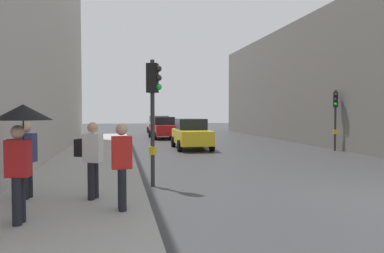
{
  "coord_description": "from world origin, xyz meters",
  "views": [
    {
      "loc": [
        -6.36,
        -7.83,
        2.17
      ],
      "look_at": [
        -2.63,
        10.63,
        1.4
      ],
      "focal_mm": 33.81,
      "sensor_mm": 36.0,
      "label": 1
    }
  ],
  "objects_px": {
    "pedestrian_with_black_backpack": "(91,156)",
    "pedestrian_in_red_jacket": "(122,163)",
    "car_silver_hatchback": "(159,125)",
    "traffic_light_mid_street": "(335,109)",
    "pedestrian_with_umbrella": "(22,130)",
    "pedestrian_with_grey_backpack": "(25,155)",
    "traffic_light_near_right": "(153,99)",
    "car_yellow_taxi": "(191,134)",
    "car_red_sedan": "(163,128)"
  },
  "relations": [
    {
      "from": "pedestrian_with_black_backpack",
      "to": "pedestrian_in_red_jacket",
      "type": "distance_m",
      "value": 1.31
    },
    {
      "from": "car_silver_hatchback",
      "to": "traffic_light_mid_street",
      "type": "bearing_deg",
      "value": -66.39
    },
    {
      "from": "car_silver_hatchback",
      "to": "pedestrian_with_umbrella",
      "type": "relative_size",
      "value": 2.02
    },
    {
      "from": "pedestrian_with_umbrella",
      "to": "pedestrian_with_grey_backpack",
      "type": "xyz_separation_m",
      "value": [
        -0.45,
        2.03,
        -0.68
      ]
    },
    {
      "from": "traffic_light_near_right",
      "to": "traffic_light_mid_street",
      "type": "height_order",
      "value": "traffic_light_near_right"
    },
    {
      "from": "car_yellow_taxi",
      "to": "pedestrian_with_umbrella",
      "type": "distance_m",
      "value": 15.01
    },
    {
      "from": "traffic_light_mid_street",
      "to": "pedestrian_with_black_backpack",
      "type": "height_order",
      "value": "traffic_light_mid_street"
    },
    {
      "from": "pedestrian_with_black_backpack",
      "to": "car_yellow_taxi",
      "type": "bearing_deg",
      "value": 68.48
    },
    {
      "from": "traffic_light_mid_street",
      "to": "pedestrian_with_umbrella",
      "type": "relative_size",
      "value": 1.57
    },
    {
      "from": "car_red_sedan",
      "to": "car_yellow_taxi",
      "type": "xyz_separation_m",
      "value": [
        0.63,
        -8.44,
        0.0
      ]
    },
    {
      "from": "traffic_light_mid_street",
      "to": "pedestrian_with_grey_backpack",
      "type": "distance_m",
      "value": 16.71
    },
    {
      "from": "pedestrian_with_grey_backpack",
      "to": "pedestrian_in_red_jacket",
      "type": "distance_m",
      "value": 2.63
    },
    {
      "from": "pedestrian_in_red_jacket",
      "to": "pedestrian_with_black_backpack",
      "type": "bearing_deg",
      "value": 121.75
    },
    {
      "from": "pedestrian_with_umbrella",
      "to": "pedestrian_in_red_jacket",
      "type": "height_order",
      "value": "pedestrian_with_umbrella"
    },
    {
      "from": "car_red_sedan",
      "to": "car_yellow_taxi",
      "type": "height_order",
      "value": "same"
    },
    {
      "from": "pedestrian_with_umbrella",
      "to": "pedestrian_in_red_jacket",
      "type": "relative_size",
      "value": 1.21
    },
    {
      "from": "car_yellow_taxi",
      "to": "pedestrian_with_black_backpack",
      "type": "height_order",
      "value": "pedestrian_with_black_backpack"
    },
    {
      "from": "traffic_light_mid_street",
      "to": "car_yellow_taxi",
      "type": "xyz_separation_m",
      "value": [
        -7.64,
        2.6,
        -1.45
      ]
    },
    {
      "from": "traffic_light_near_right",
      "to": "pedestrian_with_black_backpack",
      "type": "bearing_deg",
      "value": -130.96
    },
    {
      "from": "traffic_light_near_right",
      "to": "pedestrian_with_black_backpack",
      "type": "xyz_separation_m",
      "value": [
        -1.6,
        -1.85,
        -1.36
      ]
    },
    {
      "from": "car_red_sedan",
      "to": "pedestrian_with_umbrella",
      "type": "bearing_deg",
      "value": -103.18
    },
    {
      "from": "traffic_light_mid_street",
      "to": "pedestrian_in_red_jacket",
      "type": "height_order",
      "value": "traffic_light_mid_street"
    },
    {
      "from": "car_yellow_taxi",
      "to": "car_silver_hatchback",
      "type": "relative_size",
      "value": 0.98
    },
    {
      "from": "pedestrian_in_red_jacket",
      "to": "car_yellow_taxi",
      "type": "bearing_deg",
      "value": 72.81
    },
    {
      "from": "traffic_light_near_right",
      "to": "pedestrian_in_red_jacket",
      "type": "xyz_separation_m",
      "value": [
        -0.92,
        -2.96,
        -1.39
      ]
    },
    {
      "from": "traffic_light_mid_street",
      "to": "car_yellow_taxi",
      "type": "bearing_deg",
      "value": 161.22
    },
    {
      "from": "car_yellow_taxi",
      "to": "pedestrian_in_red_jacket",
      "type": "xyz_separation_m",
      "value": [
        -4.09,
        -13.22,
        0.25
      ]
    },
    {
      "from": "pedestrian_with_grey_backpack",
      "to": "pedestrian_with_black_backpack",
      "type": "relative_size",
      "value": 1.0
    },
    {
      "from": "car_silver_hatchback",
      "to": "pedestrian_with_black_backpack",
      "type": "distance_m",
      "value": 27.84
    },
    {
      "from": "car_yellow_taxi",
      "to": "car_silver_hatchback",
      "type": "xyz_separation_m",
      "value": [
        -0.21,
        15.35,
        0.0
      ]
    },
    {
      "from": "pedestrian_with_umbrella",
      "to": "pedestrian_in_red_jacket",
      "type": "distance_m",
      "value": 1.97
    },
    {
      "from": "car_red_sedan",
      "to": "pedestrian_in_red_jacket",
      "type": "xyz_separation_m",
      "value": [
        -3.46,
        -21.66,
        0.25
      ]
    },
    {
      "from": "pedestrian_with_umbrella",
      "to": "pedestrian_in_red_jacket",
      "type": "xyz_separation_m",
      "value": [
        1.75,
        0.57,
        -0.71
      ]
    },
    {
      "from": "car_yellow_taxi",
      "to": "traffic_light_mid_street",
      "type": "bearing_deg",
      "value": -18.78
    },
    {
      "from": "traffic_light_mid_street",
      "to": "pedestrian_with_black_backpack",
      "type": "xyz_separation_m",
      "value": [
        -12.41,
        -9.51,
        -1.16
      ]
    },
    {
      "from": "pedestrian_with_black_backpack",
      "to": "traffic_light_mid_street",
      "type": "bearing_deg",
      "value": 37.46
    },
    {
      "from": "pedestrian_in_red_jacket",
      "to": "car_red_sedan",
      "type": "bearing_deg",
      "value": 80.93
    },
    {
      "from": "car_silver_hatchback",
      "to": "traffic_light_near_right",
      "type": "bearing_deg",
      "value": -96.6
    },
    {
      "from": "car_red_sedan",
      "to": "pedestrian_with_black_backpack",
      "type": "relative_size",
      "value": 2.42
    },
    {
      "from": "car_red_sedan",
      "to": "pedestrian_with_umbrella",
      "type": "xyz_separation_m",
      "value": [
        -5.21,
        -22.23,
        0.96
      ]
    },
    {
      "from": "traffic_light_near_right",
      "to": "car_yellow_taxi",
      "type": "relative_size",
      "value": 0.86
    },
    {
      "from": "pedestrian_with_black_backpack",
      "to": "pedestrian_in_red_jacket",
      "type": "xyz_separation_m",
      "value": [
        0.69,
        -1.11,
        -0.03
      ]
    },
    {
      "from": "car_yellow_taxi",
      "to": "pedestrian_with_black_backpack",
      "type": "xyz_separation_m",
      "value": [
        -4.77,
        -12.11,
        0.29
      ]
    },
    {
      "from": "car_red_sedan",
      "to": "pedestrian_with_black_backpack",
      "type": "bearing_deg",
      "value": -101.41
    },
    {
      "from": "pedestrian_with_grey_backpack",
      "to": "pedestrian_with_umbrella",
      "type": "bearing_deg",
      "value": -77.55
    },
    {
      "from": "car_red_sedan",
      "to": "pedestrian_with_umbrella",
      "type": "distance_m",
      "value": 22.86
    },
    {
      "from": "car_red_sedan",
      "to": "pedestrian_with_grey_backpack",
      "type": "distance_m",
      "value": 20.98
    },
    {
      "from": "traffic_light_near_right",
      "to": "car_silver_hatchback",
      "type": "bearing_deg",
      "value": 83.4
    },
    {
      "from": "traffic_light_near_right",
      "to": "car_yellow_taxi",
      "type": "bearing_deg",
      "value": 72.83
    },
    {
      "from": "traffic_light_near_right",
      "to": "pedestrian_with_grey_backpack",
      "type": "bearing_deg",
      "value": -154.24
    }
  ]
}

